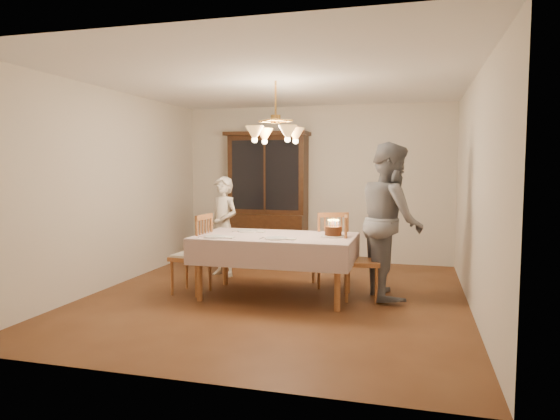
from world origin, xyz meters
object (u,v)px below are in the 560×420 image
(chair_far_side, at_px, (330,253))
(elderly_woman, at_px, (223,226))
(dining_table, at_px, (276,241))
(birthday_cake, at_px, (333,232))
(china_hutch, at_px, (268,199))

(chair_far_side, relative_size, elderly_woman, 0.69)
(dining_table, xyz_separation_m, birthday_cake, (0.69, 0.08, 0.13))
(birthday_cake, bearing_deg, chair_far_side, 103.01)
(china_hutch, relative_size, elderly_woman, 1.49)
(dining_table, height_order, birthday_cake, birthday_cake)
(dining_table, bearing_deg, chair_far_side, 53.55)
(china_hutch, xyz_separation_m, chair_far_side, (1.31, -1.52, -0.60))
(china_hutch, bearing_deg, elderly_woman, -102.29)
(chair_far_side, bearing_deg, china_hutch, 130.65)
(china_hutch, relative_size, birthday_cake, 7.20)
(elderly_woman, bearing_deg, chair_far_side, 18.12)
(elderly_woman, bearing_deg, china_hutch, 103.31)
(china_hutch, bearing_deg, chair_far_side, -49.35)
(chair_far_side, xyz_separation_m, elderly_woman, (-1.59, 0.21, 0.28))
(china_hutch, distance_m, chair_far_side, 2.10)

